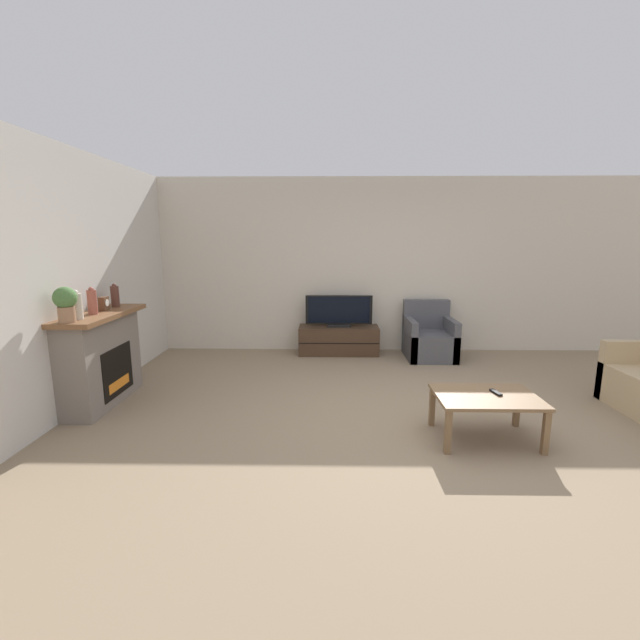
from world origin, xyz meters
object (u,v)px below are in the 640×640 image
(mantel_vase_left, at_px, (76,306))
(mantel_vase_right, at_px, (115,296))
(mantel_clock, at_px, (104,304))
(tv_stand, at_px, (339,340))
(remote, at_px, (496,392))
(fireplace, at_px, (101,357))
(tv, at_px, (339,312))
(mantel_vase_centre_left, at_px, (92,301))
(potted_plant, at_px, (65,302))
(armchair, at_px, (429,339))
(coffee_table, at_px, (486,401))

(mantel_vase_left, distance_m, mantel_vase_right, 0.77)
(mantel_clock, height_order, tv_stand, mantel_clock)
(mantel_clock, distance_m, remote, 4.08)
(fireplace, bearing_deg, tv, 38.48)
(tv, bearing_deg, mantel_vase_centre_left, -140.08)
(potted_plant, height_order, armchair, potted_plant)
(fireplace, height_order, mantel_clock, mantel_clock)
(fireplace, distance_m, tv, 3.34)
(mantel_clock, bearing_deg, mantel_vase_left, -90.09)
(tv, bearing_deg, armchair, -7.56)
(coffee_table, relative_size, remote, 5.73)
(tv_stand, xyz_separation_m, armchair, (1.36, -0.18, 0.06))
(mantel_clock, distance_m, coffee_table, 4.01)
(armchair, height_order, remote, armchair)
(armchair, xyz_separation_m, remote, (-0.03, -2.66, 0.14))
(mantel_vase_right, xyz_separation_m, mantel_clock, (0.00, -0.26, -0.05))
(mantel_vase_centre_left, distance_m, tv, 3.42)
(remote, bearing_deg, mantel_vase_left, 163.79)
(potted_plant, distance_m, coffee_table, 3.93)
(mantel_vase_left, relative_size, armchair, 0.34)
(mantel_vase_right, bearing_deg, tv, 33.13)
(tv, xyz_separation_m, armchair, (1.36, -0.18, -0.38))
(remote, bearing_deg, potted_plant, 166.10)
(mantel_vase_left, distance_m, mantel_vase_centre_left, 0.29)
(fireplace, height_order, mantel_vase_right, mantel_vase_right)
(fireplace, distance_m, mantel_vase_right, 0.73)
(fireplace, distance_m, mantel_vase_left, 0.73)
(fireplace, bearing_deg, potted_plant, -88.25)
(tv, bearing_deg, potted_plant, -134.76)
(remote, bearing_deg, mantel_clock, 156.54)
(potted_plant, distance_m, remote, 4.01)
(mantel_vase_left, bearing_deg, potted_plant, -90.00)
(remote, bearing_deg, coffee_table, -167.78)
(potted_plant, relative_size, remote, 2.17)
(mantel_vase_centre_left, distance_m, remote, 4.05)
(mantel_vase_centre_left, relative_size, tv_stand, 0.23)
(mantel_vase_left, height_order, coffee_table, mantel_vase_left)
(fireplace, relative_size, potted_plant, 3.81)
(remote, bearing_deg, mantel_vase_right, 153.06)
(fireplace, height_order, mantel_vase_centre_left, mantel_vase_centre_left)
(fireplace, xyz_separation_m, tv_stand, (2.62, 2.08, -0.30))
(mantel_vase_centre_left, relative_size, armchair, 0.34)
(mantel_vase_left, distance_m, remote, 4.01)
(mantel_vase_right, xyz_separation_m, remote, (3.93, -1.14, -0.71))
(mantel_vase_centre_left, bearing_deg, fireplace, 99.82)
(mantel_vase_right, bearing_deg, potted_plant, -90.00)
(armchair, bearing_deg, mantel_vase_centre_left, -153.27)
(mantel_vase_centre_left, distance_m, mantel_vase_right, 0.48)
(fireplace, xyz_separation_m, tv, (2.62, 2.08, 0.15))
(mantel_vase_right, bearing_deg, mantel_vase_left, -90.00)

